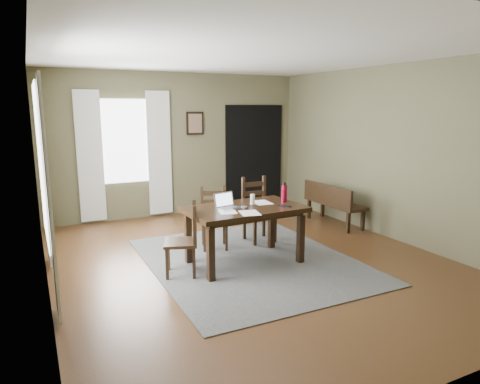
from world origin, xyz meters
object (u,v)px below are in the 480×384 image
chair_back_left (214,218)px  laptop (227,204)px  dining_table (245,214)px  chair_end (184,240)px  bench (332,201)px  water_bottle (284,193)px  chair_back_right (258,210)px

chair_back_left → laptop: size_ratio=2.70×
dining_table → chair_end: bearing=-179.6°
chair_end → bench: 3.29m
dining_table → bench: bearing=22.0°
bench → water_bottle: 1.96m
chair_back_left → water_bottle: size_ratio=3.30×
chair_back_right → bench: (1.62, 0.23, -0.05)m
chair_end → water_bottle: (1.48, 0.08, 0.45)m
dining_table → chair_back_left: size_ratio=1.74×
chair_back_left → laptop: laptop is taller
chair_back_right → laptop: (-0.87, -0.75, 0.34)m
chair_back_right → water_bottle: size_ratio=3.61×
chair_back_right → bench: chair_back_right is taller
dining_table → laptop: bearing=166.4°
dining_table → chair_back_left: (-0.11, 0.78, -0.23)m
dining_table → chair_end: size_ratio=1.72×
dining_table → laptop: (-0.24, 0.05, 0.15)m
chair_end → water_bottle: bearing=112.6°
chair_end → chair_back_right: (1.49, 0.84, 0.04)m
laptop → water_bottle: size_ratio=1.22×
dining_table → chair_back_right: bearing=48.8°
laptop → water_bottle: bearing=-12.6°
water_bottle → chair_end: bearing=-177.1°
dining_table → water_bottle: (0.63, 0.03, 0.22)m
chair_back_right → chair_end: bearing=-150.7°
laptop → chair_end: bearing=176.5°
dining_table → water_bottle: size_ratio=5.72×
dining_table → chair_back_right: 1.04m
chair_end → chair_back_left: bearing=157.6°
water_bottle → laptop: bearing=179.1°
chair_end → laptop: (0.61, 0.09, 0.38)m
dining_table → bench: dining_table is taller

